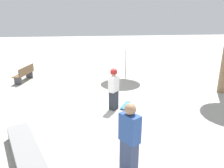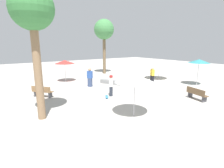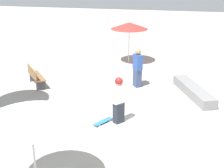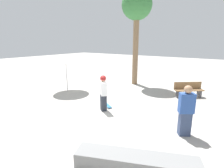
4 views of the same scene
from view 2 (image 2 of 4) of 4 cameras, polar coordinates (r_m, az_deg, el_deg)
The scene contains 14 objects.
ground_plane at distance 14.09m, azimuth 1.67°, elevation -3.09°, with size 60.00×60.00×0.00m, color #ADA8A0.
skater_main at distance 13.22m, azimuth -0.32°, elevation -0.18°, with size 0.46×0.49×1.64m.
skateboard at distance 13.02m, azimuth -1.70°, elevation -4.17°, with size 0.58×0.79×0.07m.
concrete_ledge at distance 17.24m, azimuth 0.84°, elevation 0.54°, with size 1.74×3.03×0.40m.
bench_near at distance 13.78m, azimuth 25.90°, elevation -2.93°, with size 0.82×1.66×0.85m.
bench_far at distance 14.03m, azimuth -21.81°, elevation -2.29°, with size 1.35×1.52×0.85m.
shade_umbrella_teal at distance 18.54m, azimuth 26.56°, elevation 6.70°, with size 1.93×1.93×2.50m.
shade_umbrella_red at distance 18.93m, azimuth -15.20°, elevation 6.96°, with size 2.02×2.02×2.26m.
shade_umbrella_cream at distance 20.28m, azimuth 15.24°, elevation 7.15°, with size 2.63×2.63×2.22m.
shade_umbrella_white at distance 9.28m, azimuth 7.44°, elevation 1.70°, with size 2.11×2.11×2.28m.
palm_tree_left at distance 9.56m, azimuth -24.55°, elevation 20.24°, with size 2.07×2.07×6.55m.
palm_tree_center_left at distance 23.67m, azimuth -2.62°, elevation 17.05°, with size 2.59×2.59×7.06m.
bystander_watching at distance 18.17m, azimuth 13.02°, elevation 2.87°, with size 0.40×0.51×1.66m.
bystander_far at distance 16.28m, azimuth -7.24°, elevation 2.12°, with size 0.48×0.54×1.74m.
Camera 2 is at (8.21, 10.79, 3.85)m, focal length 28.00 mm.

